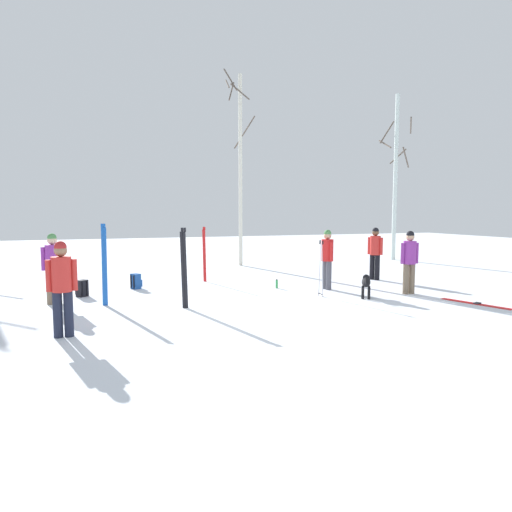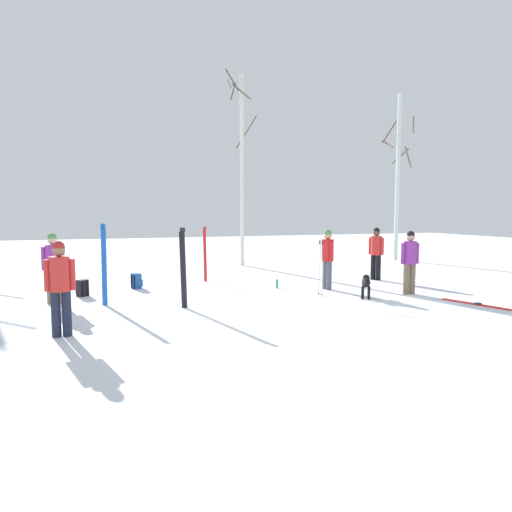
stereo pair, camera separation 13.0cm
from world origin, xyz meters
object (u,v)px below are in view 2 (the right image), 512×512
dog (366,283)px  backpack_1 (82,288)px  person_3 (376,250)px  ski_pair_lying_0 (476,304)px  birch_tree_3 (398,175)px  person_2 (410,258)px  ski_poles_0 (321,267)px  ski_pair_planted_0 (183,268)px  person_4 (60,282)px  backpack_0 (136,281)px  water_bottle_0 (277,284)px  ski_pair_planted_2 (104,265)px  ski_pair_planted_1 (205,254)px  birch_tree_2 (242,165)px  person_1 (328,255)px  person_0 (53,264)px

dog → backpack_1: size_ratio=1.75×
dog → person_3: bearing=51.6°
ski_pair_lying_0 → birch_tree_3: bearing=63.9°
backpack_1 → birch_tree_3: size_ratio=0.06×
person_2 → ski_pair_lying_0: size_ratio=1.03×
person_2 → person_3: size_ratio=1.00×
ski_poles_0 → dog: bearing=-27.1°
dog → ski_pair_lying_0: size_ratio=0.46×
ski_poles_0 → backpack_1: ski_poles_0 is taller
ski_pair_planted_0 → ski_pair_lying_0: bearing=-16.2°
person_4 → backpack_0: (1.68, 4.77, -0.77)m
person_4 → backpack_1: 4.09m
water_bottle_0 → backpack_1: bearing=174.0°
person_3 → ski_pair_planted_0: ski_pair_planted_0 is taller
backpack_0 → backpack_1: (-1.45, -0.76, 0.00)m
ski_pair_planted_2 → person_4: bearing=-106.6°
backpack_1 → water_bottle_0: backpack_1 is taller
ski_pair_planted_1 → birch_tree_2: birch_tree_2 is taller
ski_pair_planted_1 → ski_pair_planted_0: bearing=-110.1°
ski_pair_planted_0 → ski_pair_lying_0: size_ratio=1.12×
person_4 → person_3: bearing=23.0°
ski_pair_planted_2 → birch_tree_2: birch_tree_2 is taller
dog → ski_pair_planted_0: (-4.70, 0.32, 0.54)m
person_3 → ski_pair_lying_0: 4.31m
backpack_0 → birch_tree_3: bearing=19.0°
person_1 → ski_pair_planted_1: (-2.98, 2.60, -0.11)m
ski_pair_planted_1 → person_4: bearing=-125.5°
person_1 → ski_pair_planted_1: bearing=138.9°
ski_pair_planted_1 → backpack_0: (-2.19, -0.65, -0.66)m
backpack_0 → birch_tree_2: bearing=43.7°
backpack_0 → backpack_1: 1.64m
person_0 → dog: 7.81m
person_1 → person_3: 2.61m
ski_pair_planted_1 → birch_tree_2: size_ratio=0.22×
water_bottle_0 → birch_tree_3: (8.16, 5.47, 3.79)m
person_0 → birch_tree_2: 9.49m
ski_pair_planted_0 → backpack_1: size_ratio=4.24×
person_2 → person_4: same height
person_1 → person_3: (2.37, 1.09, 0.00)m
water_bottle_0 → person_3: bearing=7.1°
ski_pair_planted_1 → backpack_1: ski_pair_planted_1 is taller
ski_pair_planted_1 → ski_pair_lying_0: bearing=-46.9°
person_3 → person_4: size_ratio=1.00×
ski_pair_planted_0 → ski_pair_planted_1: 4.00m
ski_pair_lying_0 → ski_poles_0: (-3.05, 2.17, 0.78)m
person_3 → water_bottle_0: size_ratio=6.55×
backpack_1 → person_1: bearing=-10.2°
birch_tree_2 → ski_poles_0: bearing=-91.1°
birch_tree_2 → birch_tree_3: birch_tree_2 is taller
person_3 → backpack_1: size_ratio=3.90×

